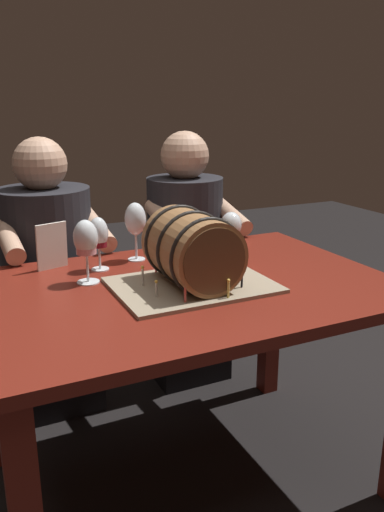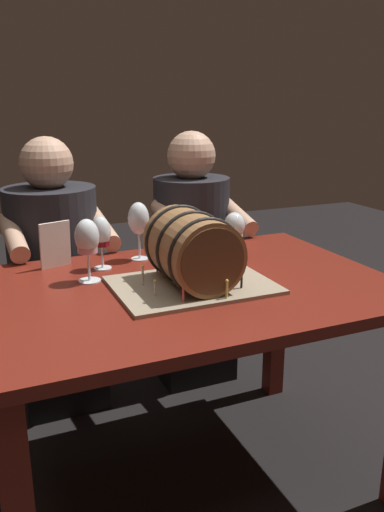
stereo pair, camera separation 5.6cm
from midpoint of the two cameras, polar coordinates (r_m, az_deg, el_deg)
name	(u,v)px [view 2 (the right image)]	position (r m, az deg, el deg)	size (l,w,h in m)	color
ground_plane	(189,478)	(2.01, 0.50, -23.08)	(8.00, 8.00, 0.00)	black
dining_table	(188,316)	(1.68, 0.55, -6.60)	(1.28, 0.89, 0.73)	maroon
barrel_cake	(192,253)	(1.58, 1.02, 0.34)	(0.48, 0.35, 0.24)	gray
wine_glass_white	(234,227)	(1.89, 5.50, 3.13)	(0.08, 0.08, 0.17)	white
wine_glass_empty	(139,220)	(1.87, -5.01, 3.98)	(0.08, 0.08, 0.21)	white
wine_glass_rose	(87,240)	(1.65, -10.45, 1.77)	(0.08, 0.08, 0.20)	white
wine_glass_red	(101,235)	(1.78, -9.04, 2.33)	(0.07, 0.07, 0.18)	white
menu_card	(55,245)	(1.84, -13.89, 1.20)	(0.11, 0.01, 0.16)	silver
person_seated_left	(56,283)	(2.25, -13.95, -2.93)	(0.42, 0.49, 1.15)	black
person_seated_right	(192,268)	(2.42, 0.63, -1.28)	(0.38, 0.46, 1.16)	black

